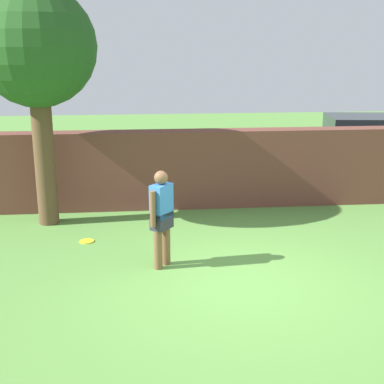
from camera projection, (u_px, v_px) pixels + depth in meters
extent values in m
plane|color=#568C3D|center=(240.00, 283.00, 8.15)|extent=(40.00, 40.00, 0.00)
cube|color=brown|center=(140.00, 170.00, 11.64)|extent=(13.39, 0.50, 1.72)
cylinder|color=brown|center=(44.00, 154.00, 10.49)|extent=(0.40, 0.40, 2.86)
sphere|color=#23511E|center=(36.00, 46.00, 9.93)|extent=(2.28, 2.28, 2.28)
cylinder|color=brown|center=(158.00, 244.00, 8.57)|extent=(0.14, 0.14, 0.85)
cylinder|color=brown|center=(166.00, 240.00, 8.75)|extent=(0.14, 0.14, 0.85)
cube|color=#2D2D38|center=(162.00, 220.00, 8.55)|extent=(0.40, 0.42, 0.28)
cube|color=#3372BF|center=(161.00, 201.00, 8.47)|extent=(0.40, 0.42, 0.55)
sphere|color=brown|center=(161.00, 178.00, 8.36)|extent=(0.22, 0.22, 0.22)
cylinder|color=brown|center=(153.00, 209.00, 8.31)|extent=(0.09, 0.09, 0.58)
cylinder|color=brown|center=(170.00, 202.00, 8.67)|extent=(0.09, 0.09, 0.58)
cube|color=#0C4C2D|center=(365.00, 154.00, 14.03)|extent=(4.38, 2.23, 0.80)
cube|color=#1E2328|center=(367.00, 127.00, 13.84)|extent=(2.18, 1.75, 0.60)
cylinder|color=black|center=(306.00, 161.00, 15.00)|extent=(0.66, 0.30, 0.64)
cylinder|color=black|center=(318.00, 176.00, 13.36)|extent=(0.66, 0.30, 0.64)
cylinder|color=yellow|center=(87.00, 241.00, 9.85)|extent=(0.27, 0.27, 0.02)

